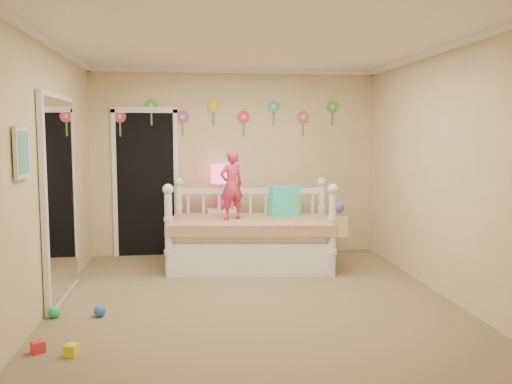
{
  "coord_description": "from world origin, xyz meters",
  "views": [
    {
      "loc": [
        -0.63,
        -5.48,
        1.69
      ],
      "look_at": [
        0.1,
        0.6,
        1.05
      ],
      "focal_mm": 38.45,
      "sensor_mm": 36.0,
      "label": 1
    }
  ],
  "objects": [
    {
      "name": "table_lamp",
      "position": [
        -0.21,
        2.07,
        1.08
      ],
      "size": [
        0.28,
        0.28,
        0.62
      ],
      "color": "#EC1F98",
      "rests_on": "nightstand"
    },
    {
      "name": "hanging_bag",
      "position": [
        1.11,
        0.81,
        0.68
      ],
      "size": [
        0.2,
        0.16,
        0.36
      ],
      "primitive_type": null,
      "color": "beige",
      "rests_on": "daybed"
    },
    {
      "name": "mirror_closet",
      "position": [
        -1.96,
        0.3,
        1.05
      ],
      "size": [
        0.07,
        1.3,
        2.1
      ],
      "primitive_type": "cube",
      "color": "white",
      "rests_on": "left_wall"
    },
    {
      "name": "closet_doorway",
      "position": [
        -1.25,
        2.23,
        1.03
      ],
      "size": [
        0.9,
        0.04,
        2.07
      ],
      "primitive_type": "cube",
      "color": "black",
      "rests_on": "back_wall"
    },
    {
      "name": "child",
      "position": [
        -0.12,
        1.38,
        1.06
      ],
      "size": [
        0.37,
        0.31,
        0.87
      ],
      "primitive_type": "imported",
      "rotation": [
        0.0,
        0.0,
        3.53
      ],
      "color": "#D02F55",
      "rests_on": "daybed"
    },
    {
      "name": "floor",
      "position": [
        0.0,
        0.0,
        0.0
      ],
      "size": [
        4.0,
        4.5,
        0.01
      ],
      "primitive_type": "cube",
      "color": "#7F684C",
      "rests_on": "ground"
    },
    {
      "name": "nightstand",
      "position": [
        -0.21,
        2.07,
        0.33
      ],
      "size": [
        0.42,
        0.33,
        0.66
      ],
      "primitive_type": "cube",
      "rotation": [
        0.0,
        0.0,
        0.07
      ],
      "color": "white",
      "rests_on": "floor"
    },
    {
      "name": "pillow_turquoise",
      "position": [
        0.6,
        1.58,
        0.82
      ],
      "size": [
        0.42,
        0.23,
        0.4
      ],
      "primitive_type": "cube",
      "rotation": [
        0.0,
        0.0,
        0.23
      ],
      "color": "#29D1BF",
      "rests_on": "daybed"
    },
    {
      "name": "ceiling",
      "position": [
        0.0,
        0.0,
        2.6
      ],
      "size": [
        4.0,
        4.5,
        0.01
      ],
      "primitive_type": "cube",
      "color": "white",
      "rests_on": "floor"
    },
    {
      "name": "flower_decals",
      "position": [
        -0.09,
        2.24,
        1.94
      ],
      "size": [
        3.4,
        0.02,
        0.5
      ],
      "primitive_type": null,
      "color": "#B2668C",
      "rests_on": "back_wall"
    },
    {
      "name": "daybed",
      "position": [
        0.13,
        1.4,
        0.56
      ],
      "size": [
        2.17,
        1.33,
        1.12
      ],
      "primitive_type": null,
      "rotation": [
        0.0,
        0.0,
        -0.11
      ],
      "color": "white",
      "rests_on": "floor"
    },
    {
      "name": "back_wall",
      "position": [
        0.0,
        2.25,
        1.3
      ],
      "size": [
        4.0,
        0.01,
        2.6
      ],
      "primitive_type": "cube",
      "color": "tan",
      "rests_on": "floor"
    },
    {
      "name": "toy_scatter",
      "position": [
        -1.75,
        -0.74,
        0.06
      ],
      "size": [
        1.13,
        1.47,
        0.11
      ],
      "primitive_type": null,
      "rotation": [
        0.0,
        0.0,
        0.28
      ],
      "color": "#996666",
      "rests_on": "floor"
    },
    {
      "name": "pillow_lime",
      "position": [
        0.64,
        1.67,
        0.79
      ],
      "size": [
        0.36,
        0.27,
        0.32
      ],
      "primitive_type": "cube",
      "rotation": [
        0.0,
        0.0,
        -0.47
      ],
      "color": "#88BE3A",
      "rests_on": "daybed"
    },
    {
      "name": "crown_molding",
      "position": [
        0.0,
        0.0,
        2.57
      ],
      "size": [
        4.0,
        4.5,
        0.06
      ],
      "primitive_type": null,
      "color": "white",
      "rests_on": "ceiling"
    },
    {
      "name": "right_wall",
      "position": [
        2.0,
        0.0,
        1.3
      ],
      "size": [
        0.01,
        4.5,
        2.6
      ],
      "primitive_type": "cube",
      "color": "tan",
      "rests_on": "floor"
    },
    {
      "name": "wall_picture",
      "position": [
        -1.97,
        -0.9,
        1.55
      ],
      "size": [
        0.05,
        0.34,
        0.42
      ],
      "primitive_type": "cube",
      "color": "white",
      "rests_on": "left_wall"
    },
    {
      "name": "left_wall",
      "position": [
        -2.0,
        0.0,
        1.3
      ],
      "size": [
        0.01,
        4.5,
        2.6
      ],
      "primitive_type": "cube",
      "color": "tan",
      "rests_on": "floor"
    }
  ]
}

